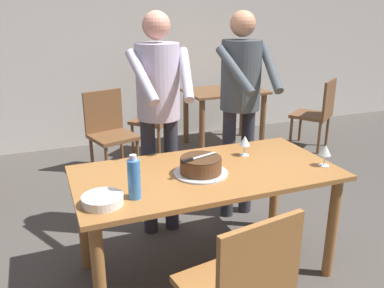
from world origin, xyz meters
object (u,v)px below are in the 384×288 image
(cake_on_platter, at_px, (201,166))
(background_chair_0, at_px, (317,111))
(wine_glass_near, at_px, (325,151))
(water_bottle, at_px, (134,178))
(background_table, at_px, (224,102))
(cake_knife, at_px, (192,159))
(plate_stack, at_px, (103,200))
(chair_near_side, at_px, (240,288))
(person_cutting_cake, at_px, (159,102))
(wine_glass_far, at_px, (245,141))
(background_chair_3, at_px, (110,130))
(background_chair_1, at_px, (158,117))
(main_dining_table, at_px, (206,187))
(person_standing_beside, at_px, (241,94))

(cake_on_platter, bearing_deg, background_chair_0, 38.15)
(wine_glass_near, distance_m, water_bottle, 1.27)
(cake_on_platter, bearing_deg, wine_glass_near, -11.90)
(wine_glass_near, height_order, background_table, wine_glass_near)
(cake_knife, relative_size, plate_stack, 1.20)
(background_chair_0, bearing_deg, chair_near_side, -133.54)
(background_table, relative_size, background_chair_0, 1.11)
(person_cutting_cake, relative_size, background_chair_0, 1.91)
(cake_knife, height_order, wine_glass_far, wine_glass_far)
(wine_glass_far, distance_m, background_chair_3, 1.98)
(wine_glass_near, bearing_deg, background_chair_3, 114.73)
(wine_glass_far, bearing_deg, background_chair_1, 89.38)
(main_dining_table, distance_m, cake_knife, 0.26)
(cake_knife, xyz_separation_m, background_chair_0, (2.46, 1.90, -0.37))
(chair_near_side, xyz_separation_m, background_chair_3, (-0.09, 2.80, 0.00))
(plate_stack, distance_m, wine_glass_near, 1.45)
(cake_knife, relative_size, background_chair_3, 0.29)
(chair_near_side, height_order, background_chair_1, same)
(person_cutting_cake, distance_m, background_table, 2.33)
(main_dining_table, xyz_separation_m, cake_on_platter, (-0.05, -0.03, 0.16))
(background_table, bearing_deg, background_chair_1, -176.04)
(background_table, height_order, background_chair_0, background_chair_0)
(person_cutting_cake, relative_size, person_standing_beside, 1.00)
(person_standing_beside, distance_m, chair_near_side, 1.74)
(cake_on_platter, bearing_deg, main_dining_table, 31.46)
(cake_on_platter, xyz_separation_m, background_table, (1.35, 2.44, -0.22))
(wine_glass_near, height_order, wine_glass_far, same)
(cake_on_platter, bearing_deg, wine_glass_far, 25.24)
(person_standing_beside, bearing_deg, water_bottle, -141.77)
(cake_knife, xyz_separation_m, person_standing_beside, (0.71, 0.71, 0.21))
(main_dining_table, height_order, wine_glass_far, wine_glass_far)
(background_chair_0, bearing_deg, background_chair_3, 176.60)
(background_chair_3, bearing_deg, cake_on_platter, -84.14)
(wine_glass_far, relative_size, background_chair_3, 0.16)
(chair_near_side, xyz_separation_m, background_table, (1.47, 3.20, 0.09))
(cake_knife, distance_m, background_table, 2.86)
(background_table, bearing_deg, main_dining_table, -118.32)
(background_table, bearing_deg, chair_near_side, -114.61)
(person_cutting_cake, distance_m, person_standing_beside, 0.70)
(background_chair_3, bearing_deg, background_table, 14.51)
(water_bottle, xyz_separation_m, person_standing_beside, (1.10, 0.87, 0.21))
(main_dining_table, distance_m, person_standing_beside, 0.98)
(person_standing_beside, xyz_separation_m, background_chair_1, (-0.20, 1.68, -0.58))
(plate_stack, bearing_deg, background_table, 52.86)
(cake_on_platter, bearing_deg, chair_near_side, -98.67)
(water_bottle, bearing_deg, plate_stack, -176.01)
(background_table, bearing_deg, plate_stack, -127.14)
(person_cutting_cake, distance_m, background_chair_1, 1.88)
(wine_glass_near, height_order, background_chair_3, background_chair_3)
(wine_glass_near, bearing_deg, cake_on_platter, 168.10)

